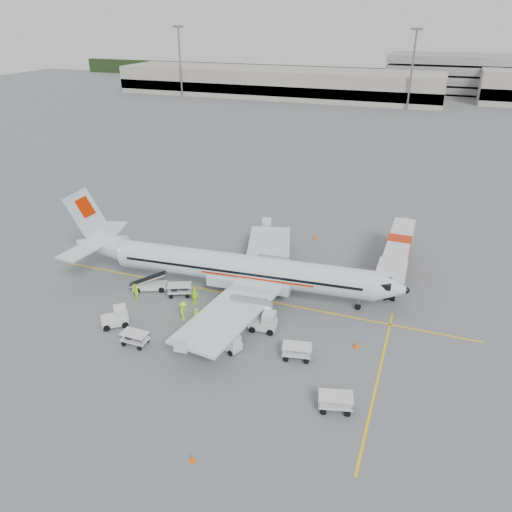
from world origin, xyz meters
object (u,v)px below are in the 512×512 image
object	(u,v)px
jet_bridge	(397,256)
belt_loader	(149,279)
tug_fore	(263,321)
tug_mid	(229,342)
tug_aft	(115,317)
aircraft	(242,251)

from	to	relation	value
jet_bridge	belt_loader	distance (m)	26.69
tug_fore	tug_mid	size ratio (longest dim) A/B	1.20
jet_bridge	belt_loader	world-z (taller)	jet_bridge
jet_bridge	tug_aft	size ratio (longest dim) A/B	6.80
tug_fore	belt_loader	bearing A→B (deg)	162.74
jet_bridge	tug_mid	xyz separation A→B (m)	(-11.82, -19.07, -1.38)
aircraft	jet_bridge	world-z (taller)	aircraft
jet_bridge	belt_loader	size ratio (longest dim) A/B	3.61
belt_loader	tug_fore	size ratio (longest dim) A/B	1.87
tug_mid	tug_aft	distance (m)	11.29
jet_bridge	tug_aft	distance (m)	30.18
tug_aft	tug_fore	bearing A→B (deg)	-21.14
aircraft	tug_aft	bearing A→B (deg)	-136.81
aircraft	tug_fore	size ratio (longest dim) A/B	14.24
jet_bridge	tug_fore	size ratio (longest dim) A/B	6.75
belt_loader	tug_mid	world-z (taller)	belt_loader
aircraft	tug_fore	distance (m)	7.97
belt_loader	tug_fore	bearing A→B (deg)	-35.06
tug_fore	tug_aft	size ratio (longest dim) A/B	1.01
aircraft	tug_mid	size ratio (longest dim) A/B	17.04
aircraft	tug_aft	world-z (taller)	aircraft
jet_bridge	belt_loader	bearing A→B (deg)	-152.01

